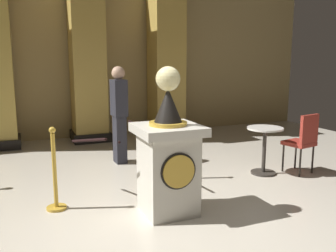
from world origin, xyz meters
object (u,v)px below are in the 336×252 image
at_px(stanchion_far, 55,181).
at_px(bystander_guest, 119,112).
at_px(pedestal_clock, 168,157).
at_px(cafe_table, 264,144).
at_px(cafe_chair_red, 303,138).
at_px(stanchion_near, 171,156).

distance_m(stanchion_far, bystander_guest, 2.18).
bearing_deg(pedestal_clock, stanchion_far, 153.88).
bearing_deg(cafe_table, cafe_chair_red, -21.60).
bearing_deg(cafe_table, stanchion_near, 167.72).
bearing_deg(stanchion_far, bystander_guest, 53.83).
xyz_separation_m(pedestal_clock, stanchion_near, (0.51, 1.12, -0.31)).
bearing_deg(cafe_chair_red, cafe_table, 158.40).
height_order(pedestal_clock, cafe_chair_red, pedestal_clock).
bearing_deg(stanchion_near, cafe_chair_red, -14.98).
bearing_deg(cafe_chair_red, bystander_guest, 145.44).
relative_size(bystander_guest, cafe_chair_red, 1.75).
distance_m(bystander_guest, cafe_table, 2.49).
xyz_separation_m(pedestal_clock, cafe_chair_red, (2.54, 0.58, -0.10)).
bearing_deg(cafe_table, pedestal_clock, -157.80).
bearing_deg(stanchion_near, stanchion_far, -163.21).
relative_size(cafe_table, cafe_chair_red, 0.78).
relative_size(pedestal_clock, stanchion_far, 1.69).
height_order(bystander_guest, cafe_table, bystander_guest).
relative_size(stanchion_near, cafe_table, 1.38).
xyz_separation_m(stanchion_near, bystander_guest, (-0.48, 1.19, 0.53)).
bearing_deg(cafe_chair_red, pedestal_clock, -167.12).
xyz_separation_m(stanchion_far, cafe_chair_red, (3.76, -0.02, 0.22)).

